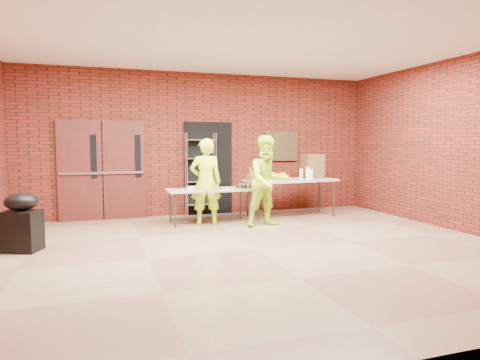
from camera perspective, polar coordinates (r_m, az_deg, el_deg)
name	(u,v)px	position (r m, az deg, el deg)	size (l,w,h in m)	color
room	(258,145)	(6.42, 2.37, 4.69)	(8.08, 7.08, 3.28)	#845E47
double_doors	(103,170)	(9.47, -17.83, 1.25)	(1.78, 0.12, 2.10)	#4B1A15
dark_doorway	(208,168)	(9.78, -4.25, 1.56)	(1.10, 0.06, 2.10)	black
bronze_plaque	(281,146)	(10.34, 5.50, 4.51)	(0.85, 0.04, 0.70)	#3C2E18
wire_rack	(201,174)	(9.60, -5.24, 0.75)	(0.68, 0.23, 1.85)	silver
table_left	(210,192)	(8.70, -4.08, -1.57)	(1.71, 0.74, 0.70)	#BBAA8E
table_right	(291,182)	(9.53, 6.78, -0.32)	(2.08, 1.03, 0.83)	#BBAA8E
basket_bananas	(259,177)	(9.22, 2.56, 0.39)	(0.49, 0.38, 0.15)	#A17340
basket_oranges	(278,177)	(9.47, 5.03, 0.43)	(0.42, 0.33, 0.13)	#A17340
basket_apples	(276,177)	(9.22, 4.77, 0.35)	(0.46, 0.36, 0.14)	#A17340
muffin_tray	(244,186)	(8.83, 0.53, -0.80)	(0.38, 0.38, 0.09)	#165419
napkin_box	(192,188)	(8.62, -6.42, -1.04)	(0.20, 0.13, 0.07)	white
coffee_dispenser	(313,166)	(9.83, 9.68, 1.81)	(0.41, 0.37, 0.55)	brown
cup_stack_front	(308,173)	(9.60, 9.02, 0.92)	(0.09, 0.09, 0.27)	white
cup_stack_mid	(311,174)	(9.58, 9.48, 0.77)	(0.08, 0.08, 0.23)	white
cup_stack_back	(301,174)	(9.62, 8.16, 0.82)	(0.08, 0.08, 0.23)	white
covered_grill	(22,222)	(7.23, -27.05, -5.03)	(0.60, 0.56, 0.89)	black
volunteer_woman	(206,182)	(8.48, -4.59, -0.26)	(0.63, 0.41, 1.72)	#C0ED1A
volunteer_man	(268,181)	(8.35, 3.71, -0.14)	(0.86, 0.67, 1.78)	#C0ED1A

